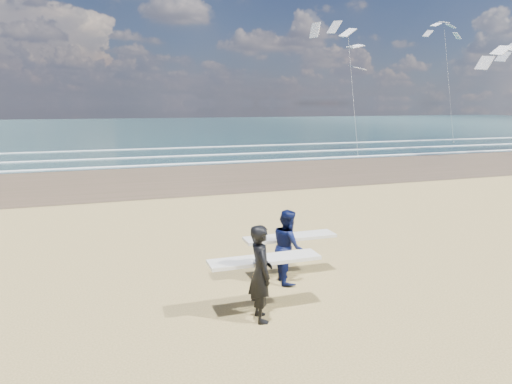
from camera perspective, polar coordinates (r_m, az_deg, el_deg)
name	(u,v)px	position (r m, az deg, el deg)	size (l,w,h in m)	color
wet_sand_strip	(442,163)	(34.01, 22.22, 3.42)	(220.00, 12.00, 0.01)	brown
ocean	(230,126)	(82.54, -3.30, 8.21)	(220.00, 100.00, 0.02)	#193539
foam_breakers	(363,149)	(42.08, 13.18, 5.31)	(220.00, 11.70, 0.05)	white
surfer_near	(261,271)	(8.64, 0.66, -9.88)	(2.20, 0.97, 1.85)	black
surfer_far	(288,245)	(10.46, 4.03, -6.66)	(2.21, 1.07, 1.69)	#0B1341
kite_1	(352,78)	(38.35, 11.85, 13.81)	(5.89, 4.75, 10.87)	slate
kite_5	(448,75)	(54.04, 22.88, 13.34)	(4.63, 4.61, 13.57)	slate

